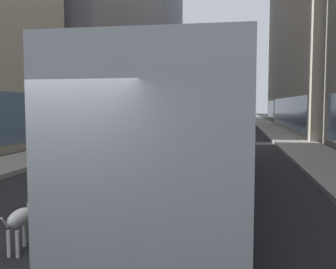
# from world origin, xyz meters

# --- Properties ---
(ground_plane) EXTENTS (120.00, 120.00, 0.00)m
(ground_plane) POSITION_xyz_m (0.00, 35.00, 0.00)
(ground_plane) COLOR #232326
(sidewalk_left) EXTENTS (2.40, 110.00, 0.15)m
(sidewalk_left) POSITION_xyz_m (-5.70, 35.00, 0.07)
(sidewalk_left) COLOR #9E9991
(sidewalk_left) RESTS_ON ground
(sidewalk_right) EXTENTS (2.40, 110.00, 0.15)m
(sidewalk_right) POSITION_xyz_m (5.70, 35.00, 0.07)
(sidewalk_right) COLOR #9E9991
(sidewalk_right) RESTS_ON ground
(building_left_mid) EXTENTS (10.62, 23.77, 24.09)m
(building_left_mid) POSITION_xyz_m (-11.90, 30.60, 12.04)
(building_left_mid) COLOR slate
(building_left_mid) RESTS_ON ground
(building_right_far) EXTENTS (8.90, 16.99, 26.92)m
(building_right_far) POSITION_xyz_m (11.90, 48.19, 13.45)
(building_right_far) COLOR #A0937F
(building_right_far) RESTS_ON ground
(transit_bus) EXTENTS (2.78, 11.53, 3.05)m
(transit_bus) POSITION_xyz_m (1.20, 5.27, 1.78)
(transit_bus) COLOR #999EA3
(transit_bus) RESTS_ON ground
(car_black_suv) EXTENTS (1.92, 4.69, 1.62)m
(car_black_suv) POSITION_xyz_m (1.20, 26.95, 0.83)
(car_black_suv) COLOR black
(car_black_suv) RESTS_ON ground
(car_red_coupe) EXTENTS (1.71, 3.97, 1.62)m
(car_red_coupe) POSITION_xyz_m (2.80, 36.39, 0.82)
(car_red_coupe) COLOR red
(car_red_coupe) RESTS_ON ground
(dalmatian_dog) EXTENTS (0.22, 0.96, 0.72)m
(dalmatian_dog) POSITION_xyz_m (-0.88, 0.72, 0.51)
(dalmatian_dog) COLOR white
(dalmatian_dog) RESTS_ON ground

